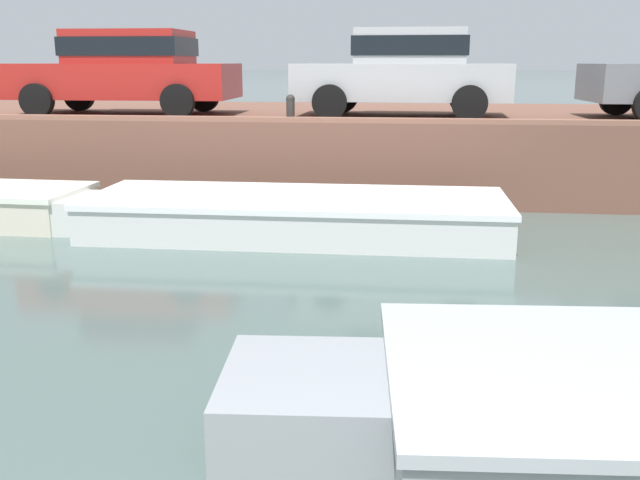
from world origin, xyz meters
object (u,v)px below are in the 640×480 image
object	(u,v)px
car_leftmost_red	(126,69)
mooring_bollard_mid	(290,107)
boat_moored_central_white	(276,215)
car_left_inner_silver	(405,69)

from	to	relation	value
car_leftmost_red	mooring_bollard_mid	world-z (taller)	car_leftmost_red
boat_moored_central_white	mooring_bollard_mid	distance (m)	2.59
boat_moored_central_white	mooring_bollard_mid	size ratio (longest dim) A/B	15.72
mooring_bollard_mid	car_left_inner_silver	bearing A→B (deg)	34.29
boat_moored_central_white	car_leftmost_red	bearing A→B (deg)	134.81
car_leftmost_red	car_left_inner_silver	xyz separation A→B (m)	(5.21, -0.00, -0.00)
boat_moored_central_white	car_leftmost_red	xyz separation A→B (m)	(-3.46, 3.48, 1.98)
car_leftmost_red	car_left_inner_silver	size ratio (longest dim) A/B	1.09
car_leftmost_red	mooring_bollard_mid	size ratio (longest dim) A/B	9.48
car_left_inner_silver	mooring_bollard_mid	size ratio (longest dim) A/B	8.68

